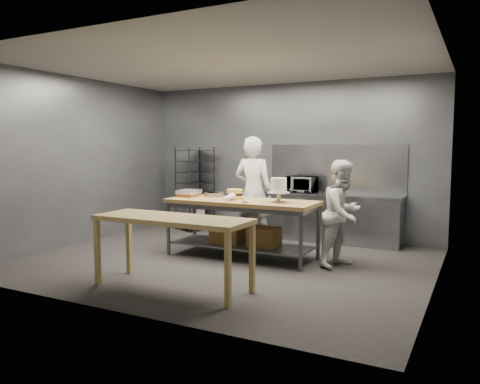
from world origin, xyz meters
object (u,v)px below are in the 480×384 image
object	(u,v)px
work_table	(242,222)
speed_rack	(195,190)
near_counter	(172,224)
chef_behind	(253,192)
microwave	(302,184)
layer_cake	(235,194)
frosted_cake_stand	(279,187)
chef_right	(343,213)

from	to	relation	value
work_table	speed_rack	xyz separation A→B (m)	(-2.04, 1.78, 0.28)
near_counter	chef_behind	xyz separation A→B (m)	(-0.17, 2.64, 0.16)
microwave	layer_cake	bearing A→B (deg)	-104.42
layer_cake	near_counter	bearing A→B (deg)	-85.57
chef_behind	frosted_cake_stand	xyz separation A→B (m)	(0.82, -0.82, 0.18)
speed_rack	layer_cake	world-z (taller)	speed_rack
near_counter	chef_behind	size ratio (longest dim) A/B	1.03
work_table	frosted_cake_stand	world-z (taller)	frosted_cake_stand
speed_rack	near_counter	bearing A→B (deg)	-60.83
near_counter	speed_rack	distance (m)	4.18
microwave	speed_rack	bearing A→B (deg)	-178.05
chef_right	layer_cake	size ratio (longest dim) A/B	6.27
layer_cake	frosted_cake_stand	bearing A→B (deg)	-6.21
chef_right	layer_cake	distance (m)	1.74
chef_right	layer_cake	bearing A→B (deg)	114.29
speed_rack	layer_cake	distance (m)	2.57
near_counter	microwave	world-z (taller)	microwave
speed_rack	microwave	xyz separation A→B (m)	(2.36, 0.08, 0.19)
work_table	chef_behind	size ratio (longest dim) A/B	1.24
chef_right	work_table	bearing A→B (deg)	116.13
chef_behind	layer_cake	xyz separation A→B (m)	(0.02, -0.73, 0.03)
near_counter	chef_right	world-z (taller)	chef_right
frosted_cake_stand	speed_rack	bearing A→B (deg)	145.79
chef_behind	layer_cake	size ratio (longest dim) A/B	7.74
near_counter	frosted_cake_stand	world-z (taller)	frosted_cake_stand
microwave	frosted_cake_stand	world-z (taller)	frosted_cake_stand
work_table	frosted_cake_stand	bearing A→B (deg)	-4.38
work_table	speed_rack	size ratio (longest dim) A/B	1.37
work_table	near_counter	distance (m)	1.89
chef_right	frosted_cake_stand	xyz separation A→B (m)	(-0.92, -0.24, 0.37)
chef_right	layer_cake	world-z (taller)	chef_right
chef_behind	microwave	xyz separation A→B (m)	(0.49, 1.08, 0.08)
frosted_cake_stand	near_counter	bearing A→B (deg)	-109.61
near_counter	speed_rack	bearing A→B (deg)	119.17
near_counter	microwave	distance (m)	3.75
speed_rack	frosted_cake_stand	xyz separation A→B (m)	(2.68, -1.83, 0.30)
work_table	chef_right	distance (m)	1.59
near_counter	frosted_cake_stand	distance (m)	1.96
chef_behind	layer_cake	world-z (taller)	chef_behind
chef_right	speed_rack	bearing A→B (deg)	85.54
speed_rack	chef_right	bearing A→B (deg)	-23.80
near_counter	chef_right	bearing A→B (deg)	52.65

